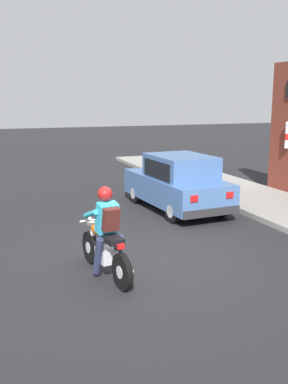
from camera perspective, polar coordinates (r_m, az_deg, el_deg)
ground_plane at (r=8.94m, az=1.49°, el=-8.40°), size 80.00×80.00×0.00m
sidewalk_curb at (r=13.71m, az=15.37°, el=-1.31°), size 2.60×22.00×0.14m
motorcycle_with_rider at (r=7.92m, az=-4.91°, el=-5.98°), size 0.64×2.02×1.62m
car_hatchback at (r=12.53m, az=4.23°, el=1.12°), size 1.88×3.88×1.57m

